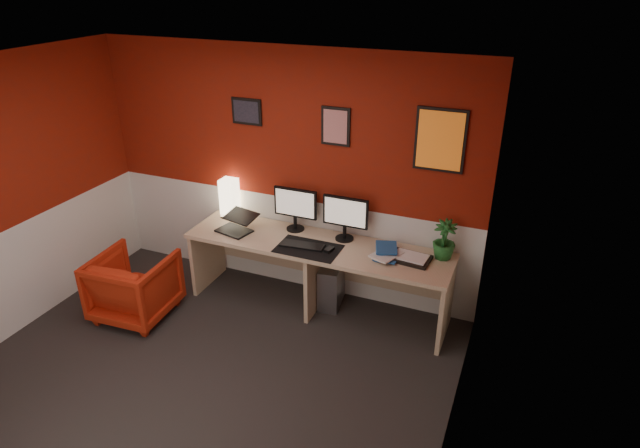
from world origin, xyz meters
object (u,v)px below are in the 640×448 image
Objects in this scene: armchair at (134,286)px; potted_plant at (444,240)px; desk at (317,276)px; laptop at (233,222)px; zen_tray at (411,258)px; monitor_right at (345,212)px; shoji_lamp at (230,199)px; pc_tower at (332,283)px; monitor_left at (295,203)px.

potted_plant is at bearing -164.32° from armchair.
desk is 1.78m from armchair.
zen_tray is (1.77, 0.11, -0.09)m from laptop.
potted_plant is (0.95, -0.01, -0.11)m from monitor_right.
zen_tray reaches higher than armchair.
laptop is 0.57× the size of monitor_right.
zen_tray is at bearing -5.56° from shoji_lamp.
laptop reaches higher than desk.
desk is 1.30m from potted_plant.
monitor_right is at bearing -155.38° from armchair.
pc_tower is (-0.11, -0.04, -0.80)m from monitor_right.
desk is at bearing -178.08° from zen_tray.
armchair is at bearing -159.42° from pc_tower.
laptop is at bearing -174.79° from pc_tower.
monitor_right is (1.08, 0.27, 0.18)m from laptop.
desk is 0.99m from laptop.
shoji_lamp is 1.14× the size of zen_tray.
shoji_lamp reaches higher than potted_plant.
monitor_right reaches higher than laptop.
desk reaches higher than pc_tower.
monitor_left reaches higher than laptop.
pc_tower is 0.63× the size of armchair.
desk is 7.88× the size of laptop.
armchair is (-1.61, -0.78, -0.04)m from desk.
potted_plant is at bearing -0.80° from monitor_left.
monitor_left is 0.90m from pc_tower.
potted_plant is at bearing 20.14° from laptop.
monitor_right is (1.29, -0.03, 0.09)m from shoji_lamp.
laptop is at bearing -166.05° from monitor_right.
monitor_right is 1.58× the size of potted_plant.
potted_plant is 2.99m from armchair.
pc_tower is at bearing -154.97° from armchair.
zen_tray is at bearing -13.01° from monitor_right.
desk is at bearing -11.66° from shoji_lamp.
armchair is at bearing -117.57° from shoji_lamp.
zen_tray reaches higher than desk.
monitor_right is at bearing 166.99° from zen_tray.
laptop is at bearing -139.90° from armchair.
zen_tray reaches higher than pc_tower.
shoji_lamp reaches higher than pc_tower.
monitor_right is 0.76m from zen_tray.
monitor_left is (0.76, -0.02, 0.09)m from shoji_lamp.
shoji_lamp is at bearing -121.01° from armchair.
monitor_left is at bearing 164.65° from pc_tower.
desk is 3.64× the size of armchair.
laptop is at bearing -176.54° from zen_tray.
pc_tower is at bearing -3.64° from shoji_lamp.
monitor_left is (0.55, 0.28, 0.18)m from laptop.
zen_tray is 0.96× the size of potted_plant.
zen_tray is (1.99, -0.19, -0.18)m from shoji_lamp.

